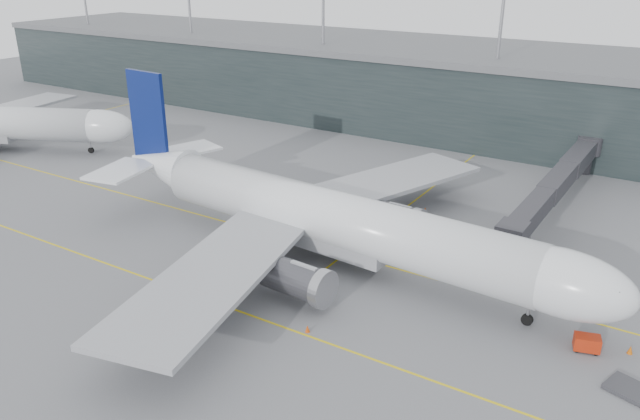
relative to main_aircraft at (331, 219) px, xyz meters
The scene contains 17 objects.
ground 9.12m from the main_aircraft, 125.97° to the left, with size 320.00×320.00×0.00m, color slate.
taxiline_a 7.08m from the main_aircraft, 154.44° to the left, with size 160.00×0.25×0.02m, color yellow.
taxiline_b 15.43m from the main_aircraft, 107.77° to the right, with size 160.00×0.25×0.02m, color yellow.
taxiline_lead_main 26.62m from the main_aircraft, 88.79° to the left, with size 0.25×60.00×0.02m, color yellow.
taxiline_lead_adj 83.79m from the main_aircraft, 161.80° to the left, with size 0.25×60.00×0.02m, color yellow.
terminal 64.33m from the main_aircraft, 93.97° to the left, with size 240.00×36.00×29.00m.
main_aircraft is the anchor object (origin of this frame).
jet_bridge 34.08m from the main_aircraft, 58.18° to the left, with size 3.83×42.66×5.91m.
gse_cart 28.15m from the main_aircraft, ahead, with size 2.45×1.91×1.47m.
baggage_dolly 32.79m from the main_aircraft, 12.26° to the right, with size 3.42×2.73×0.34m, color #323237.
uld_a 19.45m from the main_aircraft, 120.06° to the left, with size 2.41×1.98×2.09m.
uld_b 20.41m from the main_aircraft, 113.79° to the left, with size 2.40×1.97×2.09m.
uld_c 18.04m from the main_aircraft, 103.45° to the left, with size 2.72×2.42×2.08m.
cone_nose 31.36m from the main_aircraft, ahead, with size 0.47×0.47×0.75m, color #D25E0B.
cone_wing_stbd 15.22m from the main_aircraft, 67.44° to the right, with size 0.45×0.45×0.71m, color #CB450B.
cone_wing_port 19.46m from the main_aircraft, 79.41° to the left, with size 0.48×0.48×0.77m, color #ED5F0D.
cone_tail 13.82m from the main_aircraft, 157.62° to the right, with size 0.41×0.41×0.65m, color #F4370D.
Camera 1 is at (36.50, -59.82, 32.05)m, focal length 35.00 mm.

